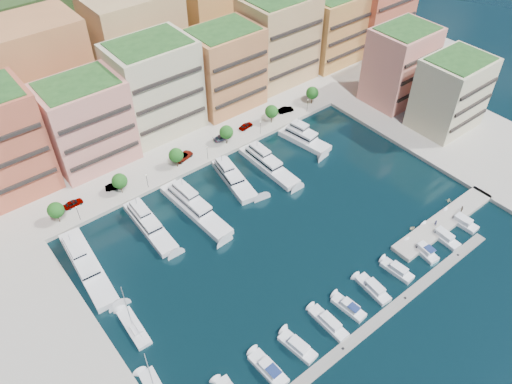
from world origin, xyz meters
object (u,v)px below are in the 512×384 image
(cruiser_2, at_px, (298,347))
(car_0, at_px, (73,203))
(yacht_1, at_px, (148,224))
(yacht_4, at_px, (267,164))
(car_4, at_px, (246,126))
(lamppost_2, at_px, (207,150))
(car_5, at_px, (286,110))
(lamppost_3, at_px, (260,125))
(cruiser_1, at_px, (269,369))
(tree_0, at_px, (56,210))
(cruiser_9, at_px, (461,222))
(car_1, at_px, (114,187))
(yacht_0, at_px, (85,263))
(yacht_2, at_px, (193,206))
(cruiser_6, at_px, (397,271))
(cruiser_8, at_px, (442,236))
(lamppost_0, at_px, (78,211))
(car_2, at_px, (183,156))
(cruiser_4, at_px, (349,308))
(tree_5, at_px, (312,93))
(tender_1, at_px, (412,228))
(lamppost_4, at_px, (308,103))
(yacht_3, at_px, (232,177))
(tender_3, at_px, (449,200))
(cruiser_5, at_px, (373,289))
(tree_2, at_px, (176,155))
(person_1, at_px, (461,209))
(tree_1, at_px, (120,181))
(yacht_5, at_px, (303,138))
(person_0, at_px, (436,223))
(lamppost_1, at_px, (147,179))
(tree_4, at_px, (272,112))
(sailboat_1, at_px, (134,328))
(cruiser_3, at_px, (329,323))
(tree_3, at_px, (226,132))

(cruiser_2, bearing_deg, car_0, 105.42)
(yacht_1, height_order, yacht_4, same)
(yacht_1, bearing_deg, car_4, 21.28)
(lamppost_2, relative_size, car_5, 0.89)
(lamppost_3, distance_m, cruiser_1, 70.81)
(tree_0, distance_m, cruiser_9, 93.42)
(car_1, bearing_deg, lamppost_3, -76.66)
(yacht_0, height_order, yacht_2, same)
(cruiser_6, relative_size, cruiser_8, 0.83)
(lamppost_3, xyz_separation_m, cruiser_9, (15.05, -55.79, -3.28))
(cruiser_2, bearing_deg, lamppost_0, 107.52)
(tree_0, xyz_separation_m, car_2, (35.06, 1.84, -2.95))
(cruiser_1, height_order, cruiser_9, cruiser_1)
(cruiser_2, bearing_deg, cruiser_6, 0.01)
(yacht_1, height_order, yacht_2, same)
(cruiser_4, distance_m, car_1, 63.83)
(tree_5, xyz_separation_m, cruiser_2, (-58.39, -58.08, -4.20))
(cruiser_8, relative_size, tender_1, 5.39)
(lamppost_4, relative_size, car_4, 0.95)
(yacht_3, height_order, tender_3, yacht_3)
(lamppost_3, relative_size, cruiser_5, 0.51)
(yacht_3, distance_m, cruiser_8, 52.07)
(tree_0, height_order, cruiser_2, tree_0)
(tree_0, bearing_deg, car_4, 2.52)
(tree_2, relative_size, car_4, 1.28)
(cruiser_5, bearing_deg, person_1, 3.29)
(tree_1, relative_size, tree_5, 1.00)
(cruiser_5, bearing_deg, lamppost_2, 92.60)
(yacht_5, distance_m, car_2, 33.59)
(yacht_3, bearing_deg, tender_1, -60.92)
(tree_1, xyz_separation_m, yacht_4, (34.84, -13.84, -3.65))
(yacht_0, xyz_separation_m, car_1, (15.85, 17.83, 0.49))
(cruiser_2, bearing_deg, yacht_5, 46.44)
(tender_3, height_order, person_0, person_0)
(yacht_4, height_order, person_1, yacht_4)
(lamppost_3, xyz_separation_m, yacht_0, (-58.73, -13.08, -2.62))
(lamppost_1, distance_m, tender_3, 74.20)
(lamppost_2, distance_m, car_4, 17.36)
(cruiser_5, distance_m, cruiser_9, 30.52)
(lamppost_2, xyz_separation_m, car_0, (-35.26, 5.37, -2.04))
(tree_1, relative_size, tree_4, 1.00)
(car_1, distance_m, person_1, 84.00)
(yacht_0, height_order, cruiser_5, yacht_0)
(yacht_4, distance_m, cruiser_2, 53.03)
(yacht_4, height_order, sailboat_1, sailboat_1)
(cruiser_3, distance_m, tender_3, 47.89)
(tree_3, xyz_separation_m, lamppost_1, (-26.00, -2.30, -0.92))
(lamppost_0, distance_m, yacht_3, 38.06)
(cruiser_9, bearing_deg, car_2, 122.37)
(lamppost_0, relative_size, lamppost_3, 1.00)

